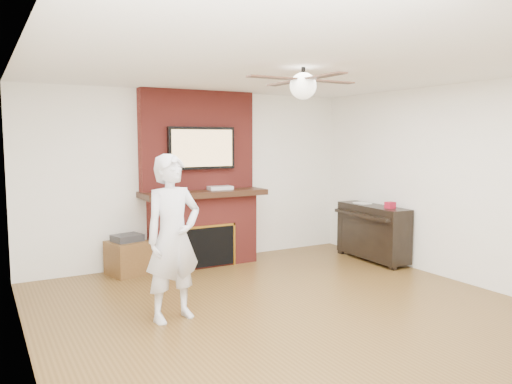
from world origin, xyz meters
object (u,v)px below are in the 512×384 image
fireplace (201,196)px  piano (372,231)px  side_table (128,256)px  person (173,238)px

fireplace → piano: 2.60m
side_table → person: bearing=-105.2°
person → piano: person is taller
fireplace → person: 2.27m
piano → person: bearing=-163.2°
person → piano: (3.44, 0.88, -0.39)m
person → side_table: bearing=77.9°
side_table → piano: bearing=-30.5°
side_table → piano: 3.55m
fireplace → person: size_ratio=1.50×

